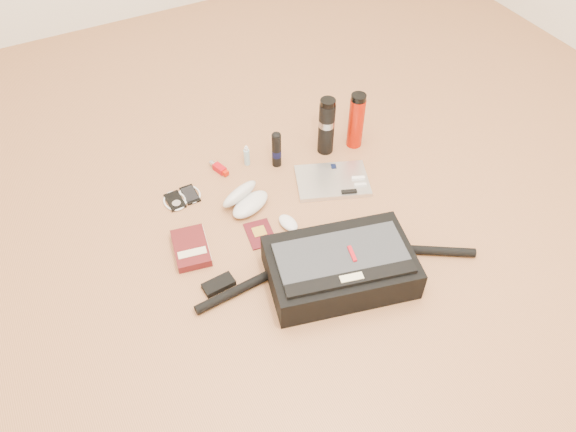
{
  "coord_description": "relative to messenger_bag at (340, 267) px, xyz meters",
  "views": [
    {
      "loc": [
        -0.72,
        -1.24,
        1.66
      ],
      "look_at": [
        -0.03,
        0.07,
        0.06
      ],
      "focal_mm": 35.0,
      "sensor_mm": 36.0,
      "label": 1
    }
  ],
  "objects": [
    {
      "name": "spray_bottle",
      "position": [
        -0.03,
        0.72,
        -0.02
      ],
      "size": [
        0.03,
        0.03,
        0.1
      ],
      "rotation": [
        0.0,
        0.0,
        -0.26
      ],
      "color": "#96C1D3",
      "rests_on": "ground"
    },
    {
      "name": "sunglasses_case",
      "position": [
        -0.15,
        0.49,
        -0.03
      ],
      "size": [
        0.23,
        0.21,
        0.11
      ],
      "rotation": [
        0.0,
        0.0,
        0.39
      ],
      "color": "silver",
      "rests_on": "ground"
    },
    {
      "name": "aerosol_can",
      "position": [
        0.08,
        0.66,
        0.02
      ],
      "size": [
        0.05,
        0.05,
        0.18
      ],
      "rotation": [
        0.0,
        0.0,
        0.25
      ],
      "color": "black",
      "rests_on": "ground"
    },
    {
      "name": "thermos_black",
      "position": [
        0.32,
        0.64,
        0.07
      ],
      "size": [
        0.09,
        0.09,
        0.27
      ],
      "rotation": [
        0.0,
        0.0,
        -0.23
      ],
      "color": "black",
      "rests_on": "ground"
    },
    {
      "name": "phone",
      "position": [
        -0.33,
        0.65,
        -0.06
      ],
      "size": [
        0.09,
        0.11,
        0.01
      ],
      "rotation": [
        0.0,
        0.0,
        -0.0
      ],
      "color": "black",
      "rests_on": "ground"
    },
    {
      "name": "ipod",
      "position": [
        -0.4,
        0.65,
        -0.06
      ],
      "size": [
        0.09,
        0.11,
        0.01
      ],
      "rotation": [
        0.0,
        0.0,
        0.01
      ],
      "color": "black",
      "rests_on": "ground"
    },
    {
      "name": "thermos_red",
      "position": [
        0.46,
        0.62,
        0.07
      ],
      "size": [
        0.08,
        0.08,
        0.27
      ],
      "rotation": [
        0.0,
        0.0,
        0.1
      ],
      "color": "#AA1504",
      "rests_on": "ground"
    },
    {
      "name": "book",
      "position": [
        -0.43,
        0.37,
        -0.05
      ],
      "size": [
        0.16,
        0.21,
        0.04
      ],
      "rotation": [
        0.0,
        0.0,
        -0.18
      ],
      "color": "#4C1113",
      "rests_on": "ground"
    },
    {
      "name": "laptop",
      "position": [
        0.24,
        0.44,
        -0.06
      ],
      "size": [
        0.36,
        0.31,
        0.03
      ],
      "rotation": [
        0.0,
        0.0,
        -0.37
      ],
      "color": "silver",
      "rests_on": "ground"
    },
    {
      "name": "passport",
      "position": [
        -0.16,
        0.32,
        -0.06
      ],
      "size": [
        0.12,
        0.15,
        0.01
      ],
      "rotation": [
        0.0,
        0.0,
        -0.14
      ],
      "color": "#4A0E15",
      "rests_on": "ground"
    },
    {
      "name": "ground",
      "position": [
        -0.01,
        0.24,
        -0.07
      ],
      "size": [
        4.0,
        4.0,
        0.0
      ],
      "primitive_type": "plane",
      "color": "#AB7147",
      "rests_on": "ground"
    },
    {
      "name": "inhaler",
      "position": [
        -0.16,
        0.74,
        -0.05
      ],
      "size": [
        0.05,
        0.11,
        0.03
      ],
      "rotation": [
        0.0,
        0.0,
        0.3
      ],
      "color": "#AB0A12",
      "rests_on": "ground"
    },
    {
      "name": "mouse",
      "position": [
        -0.04,
        0.31,
        -0.05
      ],
      "size": [
        0.07,
        0.11,
        0.03
      ],
      "rotation": [
        0.0,
        0.0,
        0.14
      ],
      "color": "white",
      "rests_on": "ground"
    },
    {
      "name": "messenger_bag",
      "position": [
        0.0,
        0.0,
        0.0
      ],
      "size": [
        1.04,
        0.43,
        0.15
      ],
      "rotation": [
        0.0,
        0.0,
        -0.24
      ],
      "color": "black",
      "rests_on": "ground"
    }
  ]
}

